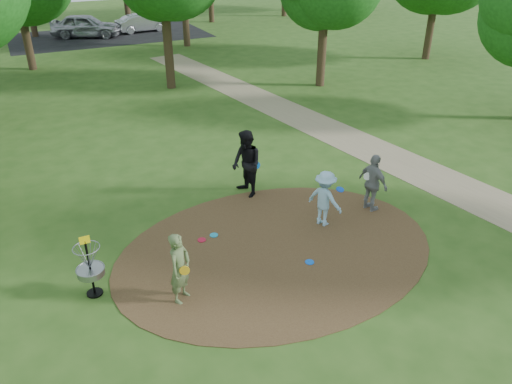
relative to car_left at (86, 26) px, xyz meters
name	(u,v)px	position (x,y,z in m)	size (l,w,h in m)	color
ground	(277,250)	(-0.38, -29.99, -0.82)	(100.00, 100.00, 0.00)	#2D5119
dirt_clearing	(277,249)	(-0.38, -29.99, -0.81)	(8.40, 8.40, 0.02)	#47301C
footpath	(418,170)	(6.12, -27.99, -0.82)	(2.00, 40.00, 0.01)	#8C7A5B
parking_lot	(110,35)	(1.62, 0.01, -0.82)	(14.00, 8.00, 0.01)	black
player_observer_with_disc	(180,268)	(-3.16, -30.74, 0.02)	(0.73, 0.71, 1.69)	#576A3D
player_throwing_with_disc	(325,199)	(1.37, -29.46, -0.02)	(1.13, 1.19, 1.60)	#99C6E5
player_walking_with_disc	(247,164)	(0.20, -26.97, 0.21)	(0.89, 1.07, 2.06)	black
player_waiting_with_disc	(373,183)	(3.02, -29.41, 0.04)	(0.60, 1.07, 1.74)	gray
disc_ground_cyan	(214,235)	(-1.59, -28.69, -0.80)	(0.22, 0.22, 0.02)	#199ECB
disc_ground_blue	(310,262)	(0.07, -30.85, -0.80)	(0.22, 0.22, 0.02)	blue
disc_ground_red	(202,240)	(-1.96, -28.77, -0.80)	(0.22, 0.22, 0.02)	#B8122F
car_left	(86,26)	(0.00, 0.00, 0.00)	(1.95, 4.84, 1.65)	#A0A2A8
car_right	(142,23)	(4.22, 0.31, -0.18)	(1.37, 3.92, 1.29)	#B0B1B8
disc_golf_basket	(89,262)	(-4.88, -29.69, 0.05)	(0.63, 0.63, 1.54)	black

